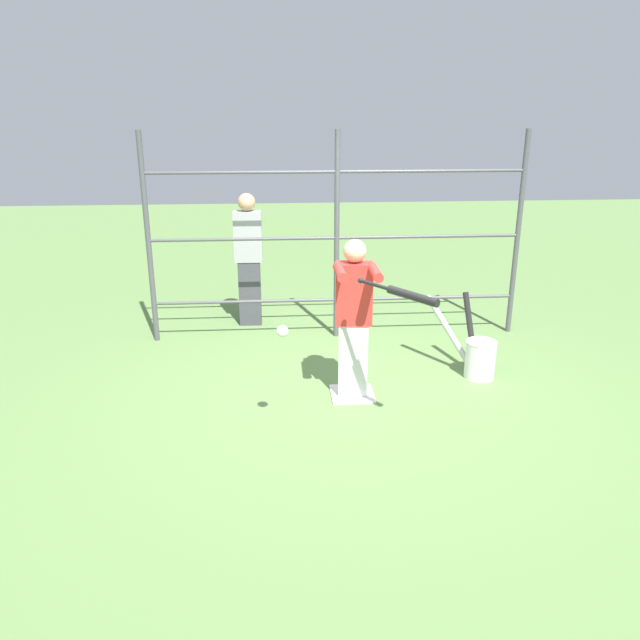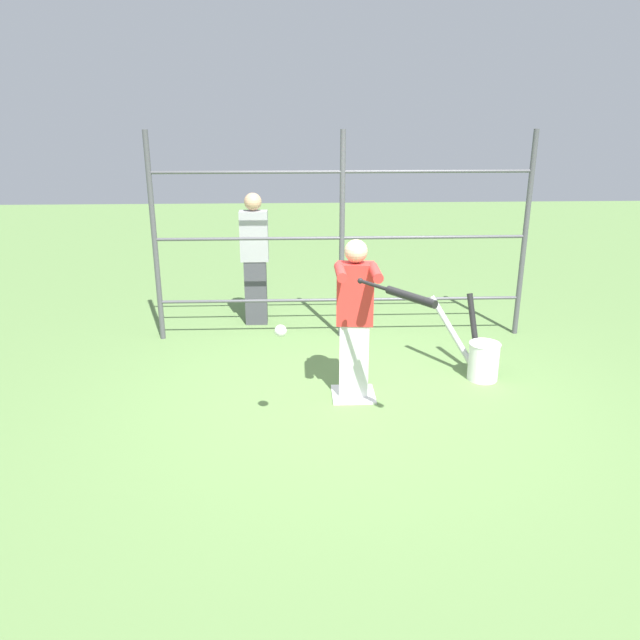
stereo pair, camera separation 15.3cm
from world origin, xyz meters
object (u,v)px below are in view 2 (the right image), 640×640
object	(u,v)px
softball_in_flight	(281,331)
bat_bucket	(481,357)
bystander_behind_fence	(255,257)
baseball_bat_swinging	(404,295)
batter	(355,315)

from	to	relation	value
softball_in_flight	bat_bucket	world-z (taller)	softball_in_flight
bat_bucket	bystander_behind_fence	size ratio (longest dim) A/B	0.49
baseball_bat_swinging	softball_in_flight	xyz separation A→B (m)	(0.95, -0.05, -0.30)
batter	bat_bucket	distance (m)	1.47
batter	baseball_bat_swinging	distance (m)	0.92
batter	bat_bucket	xyz separation A→B (m)	(-1.30, -0.37, -0.58)
batter	softball_in_flight	xyz separation A→B (m)	(0.65, 0.72, 0.12)
batter	softball_in_flight	distance (m)	0.98
baseball_bat_swinging	softball_in_flight	size ratio (longest dim) A/B	6.92
baseball_bat_swinging	bystander_behind_fence	distance (m)	3.18
batter	bystander_behind_fence	bearing A→B (deg)	-64.27
baseball_bat_swinging	bystander_behind_fence	bearing A→B (deg)	-65.44
baseball_bat_swinging	bat_bucket	distance (m)	1.81
baseball_bat_swinging	bystander_behind_fence	world-z (taller)	bystander_behind_fence
bat_bucket	bystander_behind_fence	distance (m)	2.96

